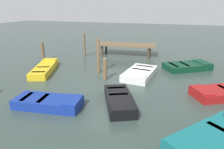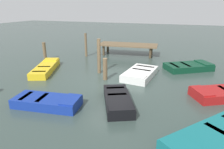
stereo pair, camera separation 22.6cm
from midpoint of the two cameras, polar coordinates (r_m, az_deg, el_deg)
The scene contains 13 objects.
ground_plane at distance 11.52m, azimuth 0.56°, elevation -1.65°, with size 80.00×80.00×0.00m, color #33423D.
dock_segment at distance 17.48m, azimuth 4.96°, elevation 8.33°, with size 5.17×2.39×0.95m.
rowboat_black at distance 8.67m, azimuth 2.40°, elevation -7.38°, with size 2.12×2.91×0.46m.
rowboat_blue at distance 8.93m, azimuth -17.36°, elevation -7.46°, with size 2.95×1.50×0.46m.
rowboat_white at distance 12.12m, azimuth 8.61°, elevation 0.28°, with size 1.81×3.02×0.46m.
rowboat_yellow at distance 13.78m, azimuth -18.07°, elevation 1.84°, with size 2.27×3.75×0.46m.
rowboat_teal at distance 7.16m, azimuth 28.06°, elevation -16.08°, with size 3.29×3.55×0.46m.
rowboat_red at distance 10.63m, azimuth 29.31°, elevation -4.79°, with size 2.91×2.41×0.46m.
rowboat_dark_green at distance 14.37m, azimuth 21.57°, elevation 2.13°, with size 3.34×2.88×0.46m.
mooring_piling_far_right at distance 12.50m, azimuth -3.26°, elevation 5.24°, with size 0.22×0.22×2.19m, color brown.
mooring_piling_near_right at distance 16.63m, azimuth -18.45°, elevation 6.38°, with size 0.24×0.24×1.40m, color brown.
mooring_piling_mid_left at distance 11.42m, azimuth -1.42°, elevation 1.55°, with size 0.25×0.25×1.28m, color brown.
mooring_piling_center at distance 17.02m, azimuth -7.13°, elevation 8.43°, with size 0.19×0.19×1.95m, color brown.
Camera 2 is at (3.65, -10.14, 4.07)m, focal length 31.80 mm.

